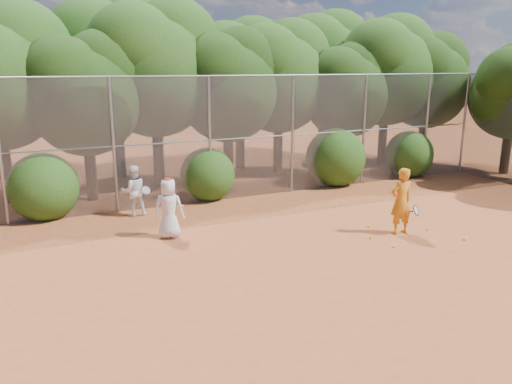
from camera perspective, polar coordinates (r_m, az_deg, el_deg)
name	(u,v)px	position (r m, az deg, el deg)	size (l,w,h in m)	color
ground	(341,258)	(11.76, 9.67, -7.43)	(80.00, 80.00, 0.00)	#A04B24
fence_back	(235,137)	(16.34, -2.37, 6.31)	(20.05, 0.09, 4.03)	gray
tree_2	(86,89)	(16.90, -18.90, 11.06)	(3.99, 3.47, 5.47)	black
tree_3	(155,63)	(18.32, -11.43, 14.26)	(4.89, 4.26, 6.70)	black
tree_4	(228,81)	(18.51, -3.18, 12.54)	(4.19, 3.64, 5.73)	black
tree_5	(280,72)	(20.28, 2.71, 13.51)	(4.51, 3.92, 6.17)	black
tree_6	(346,87)	(20.73, 10.26, 11.71)	(3.86, 3.36, 5.29)	black
tree_7	(388,66)	(22.71, 14.80, 13.73)	(4.77, 4.14, 6.53)	black
tree_8	(427,77)	(23.81, 19.01, 12.32)	(4.25, 3.70, 5.82)	black
tree_10	(115,57)	(20.28, -15.82, 14.64)	(5.15, 4.48, 7.06)	black
tree_11	(240,69)	(21.30, -1.80, 13.86)	(4.64, 4.03, 6.35)	black
tree_12	(325,61)	(23.95, 7.90, 14.61)	(5.02, 4.37, 6.88)	black
bush_0	(43,184)	(15.61, -23.15, 0.86)	(2.00, 2.00, 2.00)	#1F4411
bush_1	(208,172)	(16.50, -5.56, 2.27)	(1.80, 1.80, 1.80)	#1F4411
bush_2	(335,155)	(18.68, 9.07, 4.19)	(2.20, 2.20, 2.20)	#1F4411
bush_3	(409,152)	(20.84, 17.11, 4.36)	(1.90, 1.90, 1.90)	#1F4411
player_yellow	(401,201)	(13.49, 16.24, -1.03)	(0.84, 0.55, 1.77)	orange
player_teen	(169,208)	(12.88, -9.92, -1.82)	(0.91, 0.81, 1.59)	silver
player_white	(134,191)	(15.02, -13.82, 0.15)	(0.84, 0.73, 1.50)	white
ball_0	(393,246)	(12.65, 15.44, -6.01)	(0.07, 0.07, 0.07)	#C9E629
ball_1	(368,226)	(14.05, 12.71, -3.81)	(0.07, 0.07, 0.07)	#C9E629
ball_2	(428,229)	(14.22, 19.02, -4.04)	(0.07, 0.07, 0.07)	#C9E629
ball_3	(464,239)	(13.74, 22.71, -5.01)	(0.07, 0.07, 0.07)	#C9E629
ball_4	(371,237)	(13.16, 12.96, -5.06)	(0.07, 0.07, 0.07)	#C9E629
ball_5	(403,200)	(17.04, 16.49, -0.87)	(0.07, 0.07, 0.07)	#C9E629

